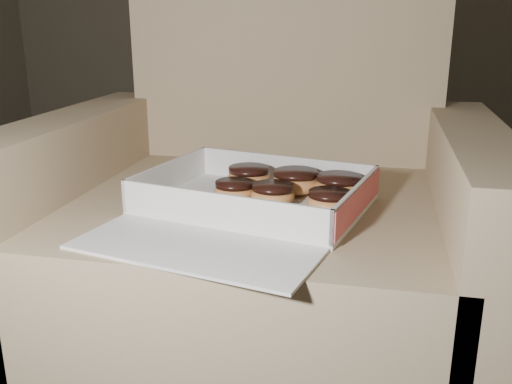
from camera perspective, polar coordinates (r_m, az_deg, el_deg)
The scene contains 13 objects.
armchair at distance 1.19m, azimuth 0.66°, elevation -5.25°, with size 0.90×0.76×0.94m.
bakery_box at distance 0.99m, azimuth -0.80°, elevation -1.47°, with size 0.46×0.51×0.06m.
donut_a at distance 0.98m, azimuth 7.31°, elevation -0.90°, with size 0.08×0.08×0.04m.
donut_b at distance 1.03m, azimuth -2.19°, elevation 0.16°, with size 0.07×0.07×0.04m.
donut_c at distance 1.07m, azimuth 4.00°, elevation 1.08°, with size 0.09×0.09×0.04m.
donut_d at distance 1.05m, azimuth 8.28°, elevation 0.58°, with size 0.09×0.09×0.04m.
donut_e at distance 1.00m, azimuth 1.69°, elevation -0.24°, with size 0.08×0.08×0.04m.
donut_f at distance 1.11m, azimuth -0.71°, elevation 1.53°, with size 0.08×0.08×0.04m.
crumb_a at distance 0.94m, azimuth -2.12°, elevation -2.73°, with size 0.01×0.01×0.00m, color black.
crumb_b at distance 0.92m, azimuth 6.44°, elevation -3.14°, with size 0.01×0.01×0.00m, color black.
crumb_c at distance 0.99m, azimuth 0.65°, elevation -1.54°, with size 0.01×0.01×0.00m, color black.
crumb_d at distance 1.02m, azimuth -7.29°, elevation -1.16°, with size 0.01×0.01×0.00m, color black.
crumb_e at distance 0.90m, azimuth -0.83°, elevation -3.53°, with size 0.01×0.01×0.00m, color black.
Camera 1 is at (0.11, -0.90, 0.75)m, focal length 40.00 mm.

